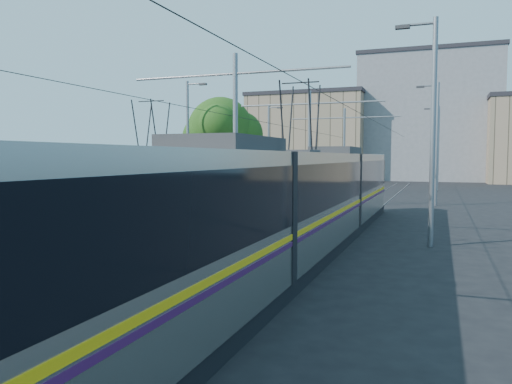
% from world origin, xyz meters
% --- Properties ---
extents(ground, '(160.00, 160.00, 0.00)m').
position_xyz_m(ground, '(0.00, 0.00, 0.00)').
color(ground, black).
rests_on(ground, ground).
extents(platform, '(4.00, 50.00, 0.30)m').
position_xyz_m(platform, '(0.00, 17.00, 0.15)').
color(platform, gray).
rests_on(platform, ground).
extents(tactile_strip_left, '(0.70, 50.00, 0.01)m').
position_xyz_m(tactile_strip_left, '(-1.45, 17.00, 0.30)').
color(tactile_strip_left, gray).
rests_on(tactile_strip_left, platform).
extents(tactile_strip_right, '(0.70, 50.00, 0.01)m').
position_xyz_m(tactile_strip_right, '(1.45, 17.00, 0.30)').
color(tactile_strip_right, gray).
rests_on(tactile_strip_right, platform).
extents(rails, '(8.71, 70.00, 0.03)m').
position_xyz_m(rails, '(0.00, 17.00, 0.02)').
color(rails, gray).
rests_on(rails, ground).
extents(tram_left, '(2.43, 28.13, 5.50)m').
position_xyz_m(tram_left, '(-3.60, 7.51, 1.71)').
color(tram_left, black).
rests_on(tram_left, ground).
extents(tram_right, '(2.43, 28.85, 5.50)m').
position_xyz_m(tram_right, '(3.60, 4.66, 1.86)').
color(tram_right, black).
rests_on(tram_right, ground).
extents(catenary, '(9.20, 70.00, 7.00)m').
position_xyz_m(catenary, '(0.00, 14.15, 4.52)').
color(catenary, gray).
rests_on(catenary, platform).
extents(street_lamps, '(15.18, 38.22, 8.00)m').
position_xyz_m(street_lamps, '(-0.00, 21.00, 4.18)').
color(street_lamps, gray).
rests_on(street_lamps, ground).
extents(shelter, '(0.77, 1.08, 2.19)m').
position_xyz_m(shelter, '(1.09, 13.57, 1.44)').
color(shelter, black).
rests_on(shelter, platform).
extents(tree, '(5.03, 4.65, 7.31)m').
position_xyz_m(tree, '(-6.29, 21.27, 4.94)').
color(tree, '#382314').
rests_on(tree, ground).
extents(building_left, '(16.32, 12.24, 12.12)m').
position_xyz_m(building_left, '(-10.00, 60.00, 6.07)').
color(building_left, gray).
rests_on(building_left, ground).
extents(building_centre, '(18.36, 14.28, 17.26)m').
position_xyz_m(building_centre, '(6.00, 64.00, 8.64)').
color(building_centre, gray).
rests_on(building_centre, ground).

